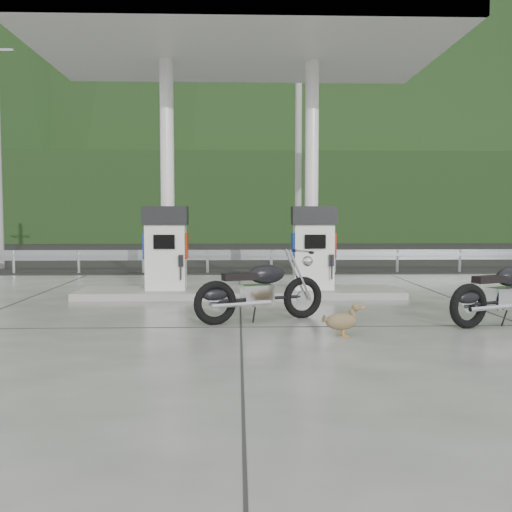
{
  "coord_description": "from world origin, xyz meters",
  "views": [
    {
      "loc": [
        -0.04,
        -9.82,
        1.75
      ],
      "look_at": [
        0.3,
        1.0,
        1.0
      ],
      "focal_mm": 40.0,
      "sensor_mm": 36.0,
      "label": 1
    }
  ],
  "objects_px": {
    "gas_pump_left": "(166,248)",
    "motorcycle_right": "(506,293)",
    "duck": "(341,322)",
    "motorcycle_left": "(260,291)",
    "gas_pump_right": "(313,248)"
  },
  "relations": [
    {
      "from": "gas_pump_left",
      "to": "motorcycle_right",
      "type": "xyz_separation_m",
      "value": [
        5.85,
        -3.39,
        -0.55
      ]
    },
    {
      "from": "duck",
      "to": "motorcycle_right",
      "type": "bearing_deg",
      "value": 6.17
    },
    {
      "from": "motorcycle_right",
      "to": "motorcycle_left",
      "type": "bearing_deg",
      "value": 152.69
    },
    {
      "from": "motorcycle_left",
      "to": "duck",
      "type": "xyz_separation_m",
      "value": [
        1.13,
        -1.22,
        -0.3
      ]
    },
    {
      "from": "gas_pump_left",
      "to": "motorcycle_left",
      "type": "bearing_deg",
      "value": -57.12
    },
    {
      "from": "motorcycle_left",
      "to": "motorcycle_right",
      "type": "relative_size",
      "value": 1.01
    },
    {
      "from": "gas_pump_right",
      "to": "motorcycle_left",
      "type": "bearing_deg",
      "value": -113.19
    },
    {
      "from": "gas_pump_right",
      "to": "motorcycle_right",
      "type": "relative_size",
      "value": 0.85
    },
    {
      "from": "gas_pump_left",
      "to": "duck",
      "type": "bearing_deg",
      "value": -54.01
    },
    {
      "from": "gas_pump_left",
      "to": "motorcycle_right",
      "type": "distance_m",
      "value": 6.79
    },
    {
      "from": "gas_pump_left",
      "to": "motorcycle_left",
      "type": "xyz_separation_m",
      "value": [
        1.92,
        -2.98,
        -0.54
      ]
    },
    {
      "from": "gas_pump_right",
      "to": "motorcycle_right",
      "type": "bearing_deg",
      "value": -51.96
    },
    {
      "from": "duck",
      "to": "gas_pump_left",
      "type": "bearing_deg",
      "value": 116.1
    },
    {
      "from": "gas_pump_right",
      "to": "duck",
      "type": "bearing_deg",
      "value": -92.03
    },
    {
      "from": "gas_pump_left",
      "to": "gas_pump_right",
      "type": "height_order",
      "value": "same"
    }
  ]
}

